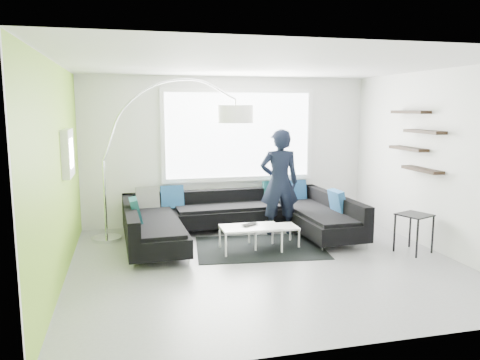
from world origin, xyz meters
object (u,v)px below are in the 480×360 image
at_px(arc_lamp, 103,161).
at_px(coffee_table, 262,236).
at_px(side_table, 413,233).
at_px(sectional_sofa, 239,219).
at_px(person, 279,182).
at_px(laptop, 252,225).

bearing_deg(arc_lamp, coffee_table, -12.21).
distance_m(arc_lamp, side_table, 5.10).
distance_m(sectional_sofa, coffee_table, 0.63).
xyz_separation_m(side_table, person, (-1.68, 1.50, 0.63)).
xyz_separation_m(coffee_table, person, (0.52, 0.74, 0.74)).
bearing_deg(sectional_sofa, coffee_table, -68.07).
distance_m(side_table, laptop, 2.50).
xyz_separation_m(arc_lamp, side_table, (4.64, -1.83, -1.05)).
bearing_deg(arc_lamp, laptop, -14.69).
relative_size(coffee_table, arc_lamp, 0.44).
bearing_deg(laptop, arc_lamp, 123.76).
distance_m(arc_lamp, laptop, 2.68).
relative_size(arc_lamp, laptop, 7.53).
relative_size(sectional_sofa, coffee_table, 3.22).
relative_size(sectional_sofa, side_table, 6.30).
xyz_separation_m(sectional_sofa, side_table, (2.46, -1.32, -0.05)).
bearing_deg(sectional_sofa, side_table, -30.23).
relative_size(sectional_sofa, arc_lamp, 1.42).
height_order(arc_lamp, side_table, arc_lamp).
bearing_deg(laptop, person, 17.55).
height_order(sectional_sofa, person, person).
bearing_deg(side_table, laptop, 163.24).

